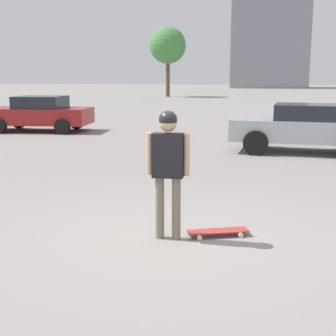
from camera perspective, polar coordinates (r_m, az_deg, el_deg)
ground_plane at (r=6.62m, az=0.00°, el=-8.56°), size 220.00×220.00×0.00m
person at (r=6.33m, az=0.00°, el=1.12°), size 0.25×0.59×1.79m
skateboard at (r=6.73m, az=6.09°, el=-7.69°), size 0.53×0.90×0.08m
car_parked_near at (r=14.30m, az=16.25°, el=4.83°), size 2.20×4.26×1.42m
car_parked_far at (r=19.75m, az=-15.41°, el=6.47°), size 2.38×4.27×1.42m
tree_distant at (r=50.18m, az=-0.02°, el=14.68°), size 3.78×3.78×7.18m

